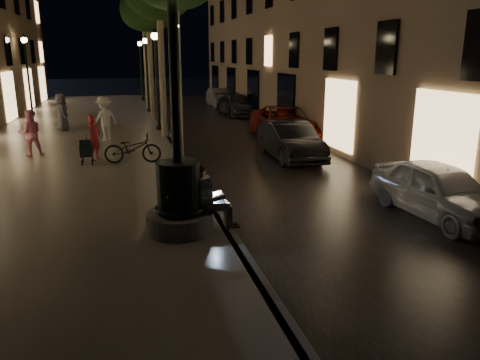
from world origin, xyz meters
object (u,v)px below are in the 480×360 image
object	(u,v)px
fountain_lamppost	(179,185)
car_fifth	(220,98)
car_third	(284,123)
pedestrian_pink	(30,133)
lamp_curb_d	(141,62)
stroller	(87,150)
lamp_curb_c	(146,64)
car_second	(290,141)
seated_man_laptop	(208,196)
pedestrian_white	(105,119)
car_front	(439,190)
pedestrian_dark	(62,112)
pedestrian_blue	(64,114)
lamp_curb_b	(156,67)
tree_far	(143,14)
lamp_left_c	(27,64)
bicycle	(133,148)
lamp_curb_a	(175,73)
tree_third	(148,10)
car_rear	(237,105)
pedestrian_red	(94,138)

from	to	relation	value
fountain_lamppost	car_fifth	size ratio (longest dim) A/B	1.24
car_third	pedestrian_pink	bearing A→B (deg)	-162.57
lamp_curb_d	stroller	distance (m)	23.31
lamp_curb_c	car_second	bearing A→B (deg)	-74.07
seated_man_laptop	pedestrian_white	distance (m)	11.81
lamp_curb_c	car_front	xyz separation A→B (m)	(5.50, -22.08, -2.57)
car_fifth	pedestrian_dark	distance (m)	14.44
pedestrian_blue	lamp_curb_b	bearing A→B (deg)	66.46
tree_far	pedestrian_pink	distance (m)	16.85
lamp_curb_b	lamp_left_c	size ratio (longest dim) A/B	1.00
bicycle	car_third	bearing A→B (deg)	-52.07
fountain_lamppost	car_front	size ratio (longest dim) A/B	1.33
lamp_curb_a	lamp_curb_d	world-z (taller)	same
car_third	pedestrian_white	size ratio (longest dim) A/B	2.86
tree_far	lamp_curb_d	size ratio (longest dim) A/B	1.56
tree_far	lamp_curb_d	xyz separation A→B (m)	(-0.08, 6.00, -3.20)
stroller	lamp_curb_d	bearing A→B (deg)	81.96
tree_far	lamp_curb_b	bearing A→B (deg)	-90.46
tree_far	car_front	world-z (taller)	tree_far
lamp_curb_c	stroller	bearing A→B (deg)	-101.22
car_fifth	pedestrian_pink	size ratio (longest dim) A/B	2.48
seated_man_laptop	pedestrian_pink	size ratio (longest dim) A/B	0.82
lamp_curb_a	pedestrian_dark	xyz separation A→B (m)	(-4.56, 8.85, -2.12)
tree_third	tree_far	world-z (taller)	tree_far
tree_third	lamp_curb_d	bearing A→B (deg)	90.00
lamp_curb_c	lamp_left_c	world-z (taller)	same
tree_third	lamp_curb_a	xyz separation A→B (m)	(0.00, -12.00, -2.90)
lamp_curb_c	car_rear	bearing A→B (deg)	-18.21
lamp_curb_c	car_fifth	size ratio (longest dim) A/B	1.14
tree_third	pedestrian_blue	size ratio (longest dim) A/B	4.49
lamp_curb_b	lamp_curb_c	xyz separation A→B (m)	(0.00, 8.00, 0.00)
tree_third	lamp_curb_d	xyz separation A→B (m)	(0.00, 12.00, -2.90)
lamp_curb_b	car_second	xyz separation A→B (m)	(4.30, -7.06, -2.54)
tree_far	stroller	xyz separation A→B (m)	(-3.05, -16.98, -5.74)
car_third	pedestrian_pink	size ratio (longest dim) A/B	3.21
pedestrian_red	pedestrian_pink	bearing A→B (deg)	92.66
stroller	car_second	size ratio (longest dim) A/B	0.23
fountain_lamppost	lamp_curb_b	bearing A→B (deg)	87.14
car_rear	pedestrian_red	size ratio (longest dim) A/B	2.91
car_front	car_second	xyz separation A→B (m)	(-1.20, 7.01, 0.02)
pedestrian_white	bicycle	distance (m)	4.88
lamp_curb_b	pedestrian_pink	size ratio (longest dim) A/B	2.84
car_second	bicycle	size ratio (longest dim) A/B	2.20
lamp_left_c	stroller	bearing A→B (deg)	-74.60
tree_far	car_front	bearing A→B (deg)	-77.31
stroller	pedestrian_white	size ratio (longest dim) A/B	0.52
bicycle	pedestrian_pink	bearing A→B (deg)	66.87
seated_man_laptop	car_second	size ratio (longest dim) A/B	0.33
lamp_left_c	lamp_curb_b	bearing A→B (deg)	-48.41
lamp_curb_c	stroller	distance (m)	15.48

